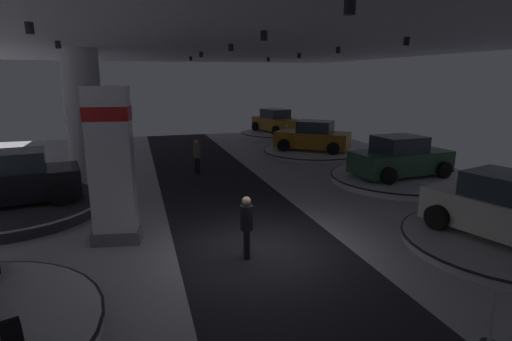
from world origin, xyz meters
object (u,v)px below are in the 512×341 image
at_px(display_platform_far_right, 312,152).
at_px(display_platform_near_right, 507,242).
at_px(display_car_mid_right, 400,158).
at_px(visitor_walking_near, 247,223).
at_px(column_left, 85,118).
at_px(display_car_mid_left, 10,180).
at_px(display_car_far_right, 313,137).
at_px(brand_sign_pylon, 111,165).
at_px(display_platform_deep_right, 276,134).
at_px(display_platform_mid_right, 399,178).
at_px(visitor_walking_far, 197,154).
at_px(display_platform_mid_left, 13,208).
at_px(display_car_deep_right, 276,122).
at_px(display_car_near_right, 511,210).

bearing_deg(display_platform_far_right, display_platform_near_right, -92.63).
height_order(display_car_mid_right, visitor_walking_near, display_car_mid_right).
distance_m(column_left, display_platform_far_right, 12.56).
relative_size(display_platform_far_right, display_car_mid_left, 1.28).
relative_size(display_car_far_right, display_platform_near_right, 0.82).
bearing_deg(display_car_mid_left, brand_sign_pylon, -45.89).
xyz_separation_m(brand_sign_pylon, display_platform_deep_right, (10.76, 17.36, -1.97)).
bearing_deg(display_platform_far_right, display_platform_mid_right, -83.07).
xyz_separation_m(display_car_far_right, visitor_walking_far, (-7.21, -2.97, -0.08)).
xyz_separation_m(display_platform_deep_right, visitor_walking_far, (-7.46, -10.03, 0.71)).
height_order(column_left, display_platform_mid_left, column_left).
bearing_deg(display_platform_deep_right, display_car_far_right, -92.02).
bearing_deg(display_platform_near_right, brand_sign_pylon, 161.30).
relative_size(display_platform_deep_right, visitor_walking_near, 3.28).
distance_m(display_platform_mid_right, visitor_walking_near, 9.78).
bearing_deg(display_car_deep_right, display_platform_near_right, -92.46).
bearing_deg(column_left, display_car_far_right, 16.22).
distance_m(column_left, display_car_mid_right, 13.23).
bearing_deg(visitor_walking_near, display_platform_deep_right, 68.40).
bearing_deg(display_car_mid_right, visitor_walking_far, 153.13).
xyz_separation_m(brand_sign_pylon, display_car_far_right, (10.51, 10.30, -1.18)).
bearing_deg(display_car_near_right, display_platform_far_right, 87.33).
bearing_deg(display_platform_mid_right, display_car_mid_right, -175.05).
distance_m(column_left, display_platform_mid_right, 13.40).
bearing_deg(display_car_mid_right, display_platform_mid_left, 179.38).
distance_m(display_car_mid_left, display_platform_near_right, 14.86).
distance_m(display_car_far_right, display_platform_deep_right, 7.11).
height_order(display_platform_mid_right, visitor_walking_near, visitor_walking_near).
relative_size(display_platform_mid_right, display_car_mid_right, 1.34).
bearing_deg(display_platform_deep_right, display_platform_far_right, -92.22).
bearing_deg(visitor_walking_far, display_platform_mid_right, -26.76).
relative_size(display_platform_mid_left, display_car_mid_left, 1.27).
relative_size(display_platform_near_right, visitor_walking_far, 3.35).
height_order(display_platform_near_right, visitor_walking_near, visitor_walking_near).
relative_size(brand_sign_pylon, display_car_near_right, 0.92).
height_order(display_car_near_right, visitor_walking_far, display_car_near_right).
bearing_deg(display_platform_deep_right, display_car_mid_right, -87.75).
xyz_separation_m(brand_sign_pylon, display_platform_mid_left, (-3.36, 3.43, -1.96)).
xyz_separation_m(column_left, display_platform_deep_right, (12.06, 10.50, -2.55)).
xyz_separation_m(display_platform_near_right, display_car_near_right, (-0.01, 0.03, 0.88)).
xyz_separation_m(display_platform_mid_right, display_car_mid_right, (-0.03, -0.00, 0.89)).
bearing_deg(visitor_walking_far, visitor_walking_near, -91.17).
xyz_separation_m(display_car_mid_right, visitor_walking_far, (-8.01, 4.06, -0.15)).
relative_size(display_platform_mid_right, visitor_walking_near, 3.66).
bearing_deg(visitor_walking_far, display_car_mid_right, -26.87).
bearing_deg(display_platform_near_right, display_platform_deep_right, 87.51).
xyz_separation_m(column_left, display_car_near_right, (11.16, -10.17, -1.73)).
height_order(display_platform_near_right, display_platform_mid_right, display_platform_mid_right).
height_order(display_car_far_right, display_car_mid_left, display_car_mid_left).
xyz_separation_m(display_car_far_right, display_platform_mid_left, (-13.87, -6.87, -0.78)).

